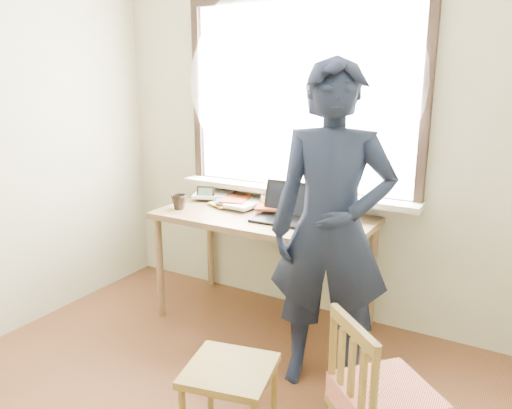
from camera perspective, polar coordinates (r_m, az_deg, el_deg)
The scene contains 13 objects.
room_shell at distance 2.04m, azimuth -12.20°, elevation 10.56°, with size 3.52×4.02×2.61m.
desk at distance 3.52m, azimuth 0.94°, elevation -2.49°, with size 1.51×0.75×0.81m.
laptop at distance 3.38m, azimuth 3.20°, elevation -0.75°, with size 0.36×0.30×0.25m.
mug_white at distance 3.65m, azimuth 1.54°, elevation 0.34°, with size 0.13×0.13×0.10m, color white.
mug_dark at distance 3.67m, azimuth -8.80°, elevation 0.28°, with size 0.11×0.11×0.11m, color black.
mouse at distance 3.23m, azimuth 6.54°, elevation -2.30°, with size 0.10×0.07×0.04m, color black.
desk_clutter at distance 3.83m, azimuth -2.00°, elevation 0.64°, with size 0.71×0.57×0.05m.
book_a at distance 3.88m, azimuth -2.83°, elevation 0.60°, with size 0.19×0.25×0.02m, color white.
book_b at distance 3.57m, azimuth 8.63°, elevation -0.87°, with size 0.17×0.24×0.02m, color white.
picture_frame at distance 3.86m, azimuth -5.77°, elevation 1.14°, with size 0.14×0.06×0.11m.
work_chair at distance 2.54m, azimuth -3.01°, elevation -19.29°, with size 0.48×0.47×0.42m.
side_chair at distance 2.30m, azimuth 14.22°, elevation -21.21°, with size 0.54×0.53×0.84m.
person at distance 2.79m, azimuth 8.60°, elevation -2.95°, with size 0.68×0.44×1.86m, color black.
Camera 1 is at (1.34, -1.31, 1.78)m, focal length 35.00 mm.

